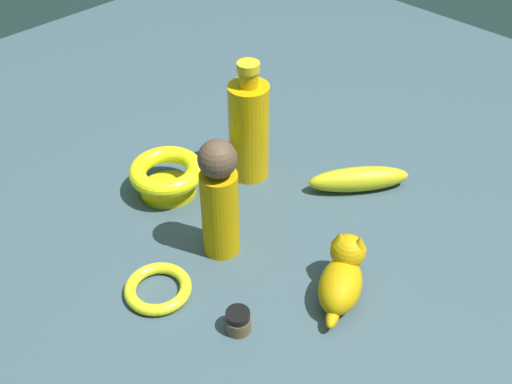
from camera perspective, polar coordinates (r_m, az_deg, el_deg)
The scene contains 8 objects.
ground at distance 1.04m, azimuth -0.00°, elevation -3.81°, with size 2.00×2.00×0.00m, color #384C56.
person_figure_adult at distance 0.94m, azimuth -3.43°, elevation -0.64°, with size 0.06×0.06×0.21m.
bottle_tall at distance 1.11m, azimuth -0.67°, elevation 5.92°, with size 0.07×0.07×0.23m.
bangle at distance 0.95m, azimuth -9.13°, elevation -8.87°, with size 0.10×0.10×0.02m, color yellow.
cat_figurine at distance 0.92m, azimuth 8.07°, elevation -7.72°, with size 0.10×0.13×0.09m.
banana at distance 1.13m, azimuth 9.56°, elevation 1.19°, with size 0.19×0.05×0.05m, color gold.
bowl at distance 1.11m, azimuth -8.33°, elevation 1.65°, with size 0.13×0.13×0.06m.
nail_polish_jar at distance 0.89m, azimuth -1.69°, elevation -11.92°, with size 0.04×0.04×0.04m.
Camera 1 is at (0.53, -0.54, 0.71)m, focal length 42.89 mm.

